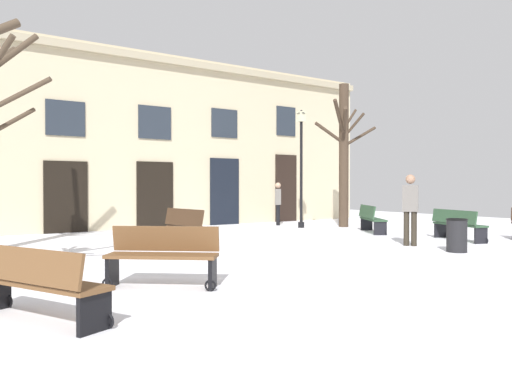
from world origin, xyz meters
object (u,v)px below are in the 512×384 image
object	(u,v)px
tree_right_of_center	(344,150)
person_strolling	(410,206)
bench_near_center_tree	(458,224)
bench_by_litter_bin	(188,226)
bench_back_to_back_left	(35,282)
streetlamp	(301,156)
litter_bin	(457,235)
bench_near_lamp	(163,256)
person_by_shop_door	(278,202)
bench_back_to_back_right	(371,218)

from	to	relation	value
tree_right_of_center	person_strolling	distance (m)	6.02
bench_near_center_tree	bench_by_litter_bin	world-z (taller)	bench_by_litter_bin
tree_right_of_center	bench_back_to_back_left	bearing A→B (deg)	-148.68
streetlamp	litter_bin	world-z (taller)	streetlamp
bench_near_lamp	bench_back_to_back_left	distance (m)	2.19
tree_right_of_center	bench_near_lamp	world-z (taller)	tree_right_of_center
streetlamp	person_by_shop_door	size ratio (longest dim) A/B	2.60
streetlamp	person_by_shop_door	world-z (taller)	streetlamp
litter_bin	bench_back_to_back_right	distance (m)	4.75
tree_right_of_center	bench_back_to_back_right	size ratio (longest dim) A/B	2.94
litter_bin	person_strolling	xyz separation A→B (m)	(0.09, 1.35, 0.62)
litter_bin	tree_right_of_center	bearing A→B (deg)	66.41
litter_bin	person_strolling	distance (m)	1.49
bench_back_to_back_right	person_by_shop_door	size ratio (longest dim) A/B	1.09
bench_near_center_tree	bench_near_lamp	distance (m)	9.32
tree_right_of_center	bench_near_center_tree	xyz separation A→B (m)	(-0.66, -5.03, -2.33)
bench_back_to_back_left	bench_by_litter_bin	distance (m)	7.28
bench_back_to_back_right	bench_near_center_tree	size ratio (longest dim) A/B	0.97
bench_near_lamp	person_by_shop_door	world-z (taller)	person_by_shop_door
tree_right_of_center	streetlamp	bearing A→B (deg)	157.31
bench_near_lamp	bench_by_litter_bin	xyz separation A→B (m)	(2.75, 4.56, 0.01)
tree_right_of_center	bench_by_litter_bin	size ratio (longest dim) A/B	3.00
tree_right_of_center	bench_back_to_back_left	size ratio (longest dim) A/B	2.69
person_by_shop_door	bench_by_litter_bin	bearing A→B (deg)	-21.46
bench_back_to_back_left	person_strolling	size ratio (longest dim) A/B	1.08
person_by_shop_door	litter_bin	bearing A→B (deg)	26.62
bench_back_to_back_right	person_strolling	distance (m)	3.56
bench_back_to_back_right	bench_by_litter_bin	world-z (taller)	bench_by_litter_bin
bench_near_lamp	bench_back_to_back_right	bearing A→B (deg)	64.43
tree_right_of_center	bench_near_lamp	distance (m)	11.93
bench_near_lamp	person_strolling	xyz separation A→B (m)	(7.19, 1.18, 0.53)
bench_near_center_tree	person_strolling	distance (m)	2.13
litter_bin	bench_near_lamp	world-z (taller)	bench_near_lamp
bench_back_to_back_right	bench_by_litter_bin	bearing A→B (deg)	119.52
person_by_shop_door	tree_right_of_center	bearing A→B (deg)	71.97
streetlamp	bench_by_litter_bin	world-z (taller)	streetlamp
bench_near_center_tree	bench_near_lamp	size ratio (longest dim) A/B	1.15
streetlamp	bench_back_to_back_right	size ratio (longest dim) A/B	2.38
streetlamp	bench_near_center_tree	world-z (taller)	streetlamp
bench_near_lamp	streetlamp	bearing A→B (deg)	78.98
tree_right_of_center	person_by_shop_door	size ratio (longest dim) A/B	3.20
streetlamp	bench_back_to_back_right	distance (m)	3.49
streetlamp	person_by_shop_door	bearing A→B (deg)	89.46
person_strolling	bench_near_center_tree	bearing A→B (deg)	-125.04
litter_bin	person_strolling	world-z (taller)	person_strolling
litter_bin	person_by_shop_door	distance (m)	8.54
bench_near_lamp	person_by_shop_door	distance (m)	11.80
litter_bin	person_by_shop_door	xyz separation A→B (m)	(1.33, 8.42, 0.51)
bench_near_center_tree	person_by_shop_door	world-z (taller)	person_by_shop_door
bench_near_lamp	bench_back_to_back_left	world-z (taller)	bench_near_lamp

